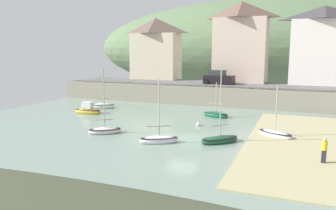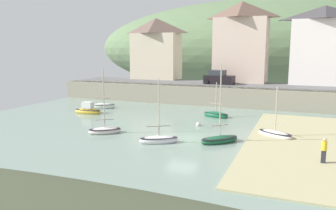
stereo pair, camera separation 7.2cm
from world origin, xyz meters
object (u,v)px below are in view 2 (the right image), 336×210
object	(u,v)px
waterfront_building_left	(156,48)
person_on_slipway	(324,149)
fishing_boat_green	(159,140)
dinghy_open_wooden	(216,115)
sailboat_nearest_shore	(219,139)
mooring_buoy	(198,124)
rowboat_small_beached	(103,106)
waterfront_building_right	(323,45)
waterfront_building_centre	(241,42)
sailboat_white_hull	(275,134)
parked_car_near_slipway	(219,78)
motorboat_with_cabin	(105,130)
sailboat_blue_trim	(88,110)

from	to	relation	value
waterfront_building_left	person_on_slipway	bearing A→B (deg)	-49.49
fishing_boat_green	dinghy_open_wooden	world-z (taller)	fishing_boat_green
sailboat_nearest_shore	mooring_buoy	size ratio (longest dim) A/B	14.13
sailboat_nearest_shore	dinghy_open_wooden	size ratio (longest dim) A/B	1.59
rowboat_small_beached	mooring_buoy	bearing A→B (deg)	-49.22
waterfront_building_left	waterfront_building_right	bearing A→B (deg)	0.00
waterfront_building_left	rowboat_small_beached	xyz separation A→B (m)	(-0.28, -15.55, -7.06)
waterfront_building_centre	mooring_buoy	xyz separation A→B (m)	(-0.32, -20.35, -8.16)
sailboat_white_hull	parked_car_near_slipway	size ratio (longest dim) A/B	1.02
motorboat_with_cabin	mooring_buoy	size ratio (longest dim) A/B	13.13
motorboat_with_cabin	mooring_buoy	xyz separation A→B (m)	(6.69, 5.76, -0.13)
waterfront_building_centre	sailboat_white_hull	size ratio (longest dim) A/B	2.66
motorboat_with_cabin	rowboat_small_beached	size ratio (longest dim) A/B	1.27
dinghy_open_wooden	parked_car_near_slipway	distance (m)	11.77
parked_car_near_slipway	fishing_boat_green	bearing A→B (deg)	-81.96
sailboat_nearest_shore	dinghy_open_wooden	world-z (taller)	sailboat_nearest_shore
waterfront_building_right	motorboat_with_cabin	world-z (taller)	waterfront_building_right
mooring_buoy	fishing_boat_green	bearing A→B (deg)	-99.30
fishing_boat_green	dinghy_open_wooden	size ratio (longest dim) A/B	1.33
sailboat_white_hull	parked_car_near_slipway	bearing A→B (deg)	147.19
fishing_boat_green	sailboat_nearest_shore	xyz separation A→B (m)	(4.34, 1.86, -0.01)
sailboat_white_hull	waterfront_building_centre	bearing A→B (deg)	137.23
waterfront_building_right	fishing_boat_green	world-z (taller)	waterfront_building_right
sailboat_nearest_shore	motorboat_with_cabin	xyz separation A→B (m)	(-9.91, -0.77, -0.01)
fishing_boat_green	rowboat_small_beached	xyz separation A→B (m)	(-12.48, 11.63, 0.02)
rowboat_small_beached	sailboat_white_hull	bearing A→B (deg)	-46.92
parked_car_near_slipway	sailboat_nearest_shore	bearing A→B (deg)	-70.14
sailboat_nearest_shore	parked_car_near_slipway	distance (m)	21.64
fishing_boat_green	motorboat_with_cabin	size ratio (longest dim) A/B	0.90
fishing_boat_green	rowboat_small_beached	bearing A→B (deg)	106.27
sailboat_nearest_shore	rowboat_small_beached	size ratio (longest dim) A/B	1.36
waterfront_building_right	parked_car_near_slipway	world-z (taller)	waterfront_building_right
motorboat_with_cabin	parked_car_near_slipway	distance (m)	22.34
sailboat_nearest_shore	sailboat_blue_trim	size ratio (longest dim) A/B	1.87
rowboat_small_beached	mooring_buoy	xyz separation A→B (m)	(13.60, -4.79, -0.16)
waterfront_building_centre	person_on_slipway	size ratio (longest dim) A/B	7.15
fishing_boat_green	dinghy_open_wooden	distance (m)	11.67
waterfront_building_right	rowboat_small_beached	world-z (taller)	waterfront_building_right
fishing_boat_green	sailboat_nearest_shore	bearing A→B (deg)	-7.56
waterfront_building_right	sailboat_nearest_shore	distance (m)	27.60
waterfront_building_centre	rowboat_small_beached	distance (m)	22.35
waterfront_building_left	motorboat_with_cabin	bearing A→B (deg)	-75.74
sailboat_nearest_shore	person_on_slipway	distance (m)	7.69
sailboat_white_hull	motorboat_with_cabin	world-z (taller)	motorboat_with_cabin
waterfront_building_centre	parked_car_near_slipway	bearing A→B (deg)	-115.59
sailboat_blue_trim	waterfront_building_left	bearing A→B (deg)	85.79
waterfront_building_centre	dinghy_open_wooden	bearing A→B (deg)	-89.17
fishing_boat_green	mooring_buoy	bearing A→B (deg)	49.96
sailboat_nearest_shore	parked_car_near_slipway	world-z (taller)	sailboat_nearest_shore
waterfront_building_left	parked_car_near_slipway	xyz separation A→B (m)	(11.48, -4.50, -4.15)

